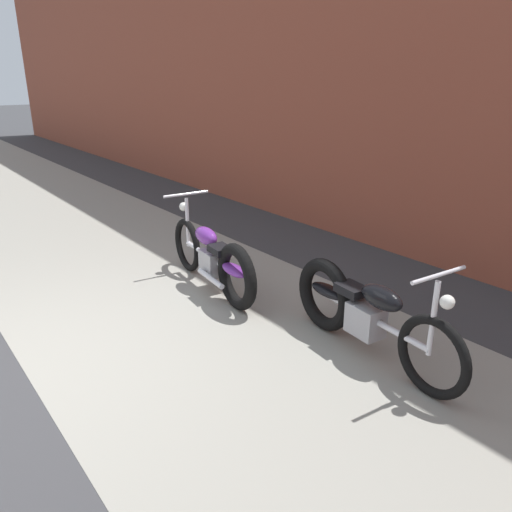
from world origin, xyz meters
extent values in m
plane|color=#38383A|center=(0.00, 0.00, 0.00)|extent=(80.00, 80.00, 0.00)
cube|color=gray|center=(0.00, 1.75, 0.00)|extent=(36.00, 3.50, 0.01)
cube|color=brown|center=(0.00, 5.20, 3.09)|extent=(36.00, 0.50, 6.19)
torus|color=black|center=(-1.18, 2.32, 0.34)|extent=(0.68, 0.16, 0.68)
torus|color=black|center=(0.12, 2.17, 0.36)|extent=(0.74, 0.21, 0.73)
cylinder|color=silver|center=(-0.53, 2.24, 0.38)|extent=(1.23, 0.20, 0.06)
cube|color=#99999E|center=(-0.45, 2.23, 0.34)|extent=(0.34, 0.26, 0.28)
ellipsoid|color=#6B2D93|center=(-0.61, 2.25, 0.62)|extent=(0.46, 0.24, 0.20)
ellipsoid|color=#6B2D93|center=(0.07, 2.17, 0.42)|extent=(0.46, 0.23, 0.10)
cube|color=black|center=(-0.25, 2.21, 0.56)|extent=(0.30, 0.23, 0.08)
cylinder|color=silver|center=(-1.14, 2.31, 0.65)|extent=(0.05, 0.05, 0.62)
cylinder|color=silver|center=(-1.14, 2.31, 1.01)|extent=(0.10, 0.58, 0.03)
sphere|color=white|center=(-1.23, 2.33, 0.83)|extent=(0.11, 0.11, 0.11)
cylinder|color=silver|center=(-0.23, 2.06, 0.26)|extent=(0.55, 0.12, 0.06)
torus|color=black|center=(2.31, 2.46, 0.34)|extent=(0.68, 0.14, 0.68)
torus|color=black|center=(1.01, 2.58, 0.36)|extent=(0.74, 0.20, 0.73)
cylinder|color=silver|center=(1.66, 2.52, 0.38)|extent=(1.23, 0.17, 0.06)
cube|color=#99999E|center=(1.58, 2.52, 0.34)|extent=(0.34, 0.25, 0.28)
ellipsoid|color=black|center=(1.74, 2.51, 0.62)|extent=(0.46, 0.23, 0.20)
ellipsoid|color=black|center=(1.06, 2.57, 0.42)|extent=(0.45, 0.22, 0.10)
cube|color=black|center=(1.38, 2.54, 0.56)|extent=(0.30, 0.22, 0.08)
cylinder|color=silver|center=(2.27, 2.46, 0.65)|extent=(0.05, 0.05, 0.62)
cylinder|color=silver|center=(2.27, 2.46, 1.01)|extent=(0.09, 0.58, 0.03)
sphere|color=white|center=(2.37, 2.45, 0.83)|extent=(0.11, 0.11, 0.11)
cylinder|color=silver|center=(1.35, 2.70, 0.26)|extent=(0.55, 0.11, 0.06)
camera|label=1|loc=(4.13, -0.68, 2.41)|focal=35.17mm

